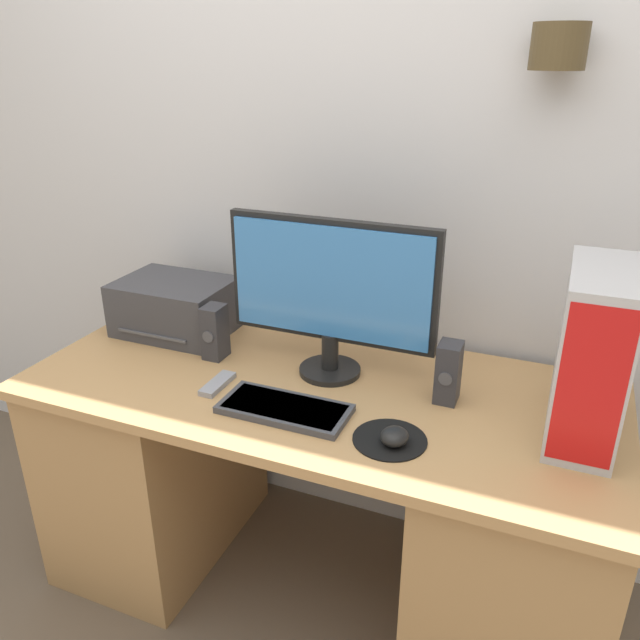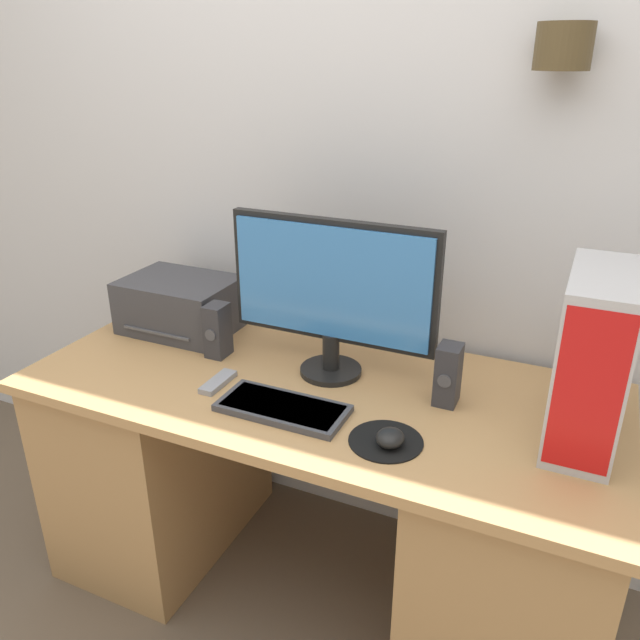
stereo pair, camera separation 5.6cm
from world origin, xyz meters
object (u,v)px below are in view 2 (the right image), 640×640
object	(u,v)px
speaker_right	(448,375)
remote_control	(218,382)
speaker_left	(217,330)
monitor	(332,289)
printer	(180,305)
computer_tower	(592,360)
keyboard	(283,408)
mouse	(390,438)

from	to	relation	value
speaker_right	remote_control	bearing A→B (deg)	-164.28
remote_control	speaker_left	bearing A→B (deg)	122.10
monitor	printer	xyz separation A→B (m)	(-0.58, 0.08, -0.17)
computer_tower	keyboard	bearing A→B (deg)	-164.52
keyboard	mouse	size ratio (longest dim) A/B	4.56
mouse	monitor	bearing A→B (deg)	134.17
printer	speaker_left	distance (m)	0.25
monitor	mouse	xyz separation A→B (m)	(0.27, -0.28, -0.24)
speaker_left	remote_control	distance (m)	0.20
speaker_left	speaker_right	size ratio (longest dim) A/B	1.00
monitor	printer	bearing A→B (deg)	172.38
mouse	computer_tower	world-z (taller)	computer_tower
speaker_left	keyboard	bearing A→B (deg)	-32.20
monitor	computer_tower	distance (m)	0.68
mouse	computer_tower	bearing A→B (deg)	29.88
printer	speaker_right	distance (m)	0.93
remote_control	computer_tower	bearing A→B (deg)	8.87
mouse	computer_tower	size ratio (longest dim) A/B	0.18
mouse	speaker_left	world-z (taller)	speaker_left
printer	computer_tower	bearing A→B (deg)	-5.91
monitor	remote_control	bearing A→B (deg)	-142.68
monitor	computer_tower	size ratio (longest dim) A/B	1.44
computer_tower	remote_control	size ratio (longest dim) A/B	3.11
mouse	printer	size ratio (longest dim) A/B	0.20
keyboard	speaker_left	bearing A→B (deg)	147.80
monitor	speaker_right	distance (m)	0.39
keyboard	mouse	xyz separation A→B (m)	(0.30, -0.04, 0.01)
mouse	printer	world-z (taller)	printer
printer	speaker_left	size ratio (longest dim) A/B	2.17
monitor	printer	world-z (taller)	monitor
speaker_right	mouse	bearing A→B (deg)	-105.47
computer_tower	printer	bearing A→B (deg)	174.09
monitor	remote_control	world-z (taller)	monitor
speaker_right	monitor	bearing A→B (deg)	175.37
keyboard	remote_control	distance (m)	0.24
keyboard	computer_tower	bearing A→B (deg)	15.48
printer	speaker_left	world-z (taller)	printer
computer_tower	remote_control	bearing A→B (deg)	-171.13
monitor	mouse	world-z (taller)	monitor
keyboard	remote_control	xyz separation A→B (m)	(-0.23, 0.05, -0.00)
speaker_right	remote_control	distance (m)	0.63
speaker_left	remote_control	xyz separation A→B (m)	(0.10, -0.16, -0.08)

